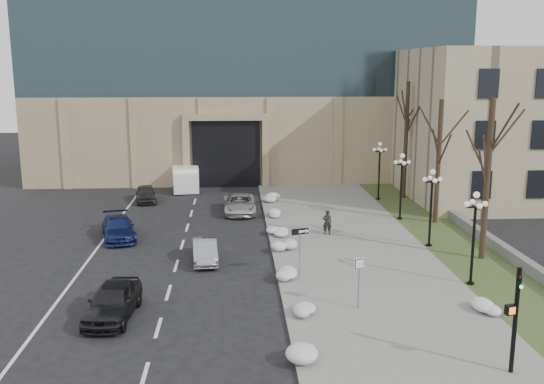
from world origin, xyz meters
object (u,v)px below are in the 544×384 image
at_px(box_truck, 186,177).
at_px(car_a, 113,301).
at_px(lamppost_b, 431,197).
at_px(one_way_sign, 303,237).
at_px(lamppost_d, 379,163).
at_px(car_d, 240,204).
at_px(pedestrian, 327,222).
at_px(keep_sign, 359,272).
at_px(lamppost_c, 402,178).
at_px(car_e, 146,194).
at_px(car_b, 205,251).
at_px(car_c, 118,228).
at_px(traffic_signal, 514,323).
at_px(lamppost_a, 474,226).

bearing_deg(box_truck, car_a, -97.31).
bearing_deg(lamppost_b, one_way_sign, -150.20).
height_order(car_a, one_way_sign, one_way_sign).
bearing_deg(lamppost_d, car_d, -162.46).
bearing_deg(pedestrian, keep_sign, 90.05).
distance_m(lamppost_b, lamppost_c, 6.50).
bearing_deg(lamppost_c, car_d, 165.27).
bearing_deg(car_e, car_b, -81.32).
relative_size(car_c, traffic_signal, 1.19).
distance_m(car_c, lamppost_c, 19.35).
distance_m(car_e, one_way_sign, 21.31).
bearing_deg(keep_sign, pedestrian, 69.96).
bearing_deg(lamppost_b, car_c, 170.66).
bearing_deg(lamppost_b, traffic_signal, -97.46).
height_order(car_e, lamppost_d, lamppost_d).
relative_size(pedestrian, lamppost_a, 0.34).
distance_m(traffic_signal, lamppost_b, 15.40).
distance_m(box_truck, keep_sign, 30.00).
xyz_separation_m(one_way_sign, traffic_signal, (6.14, -10.57, -0.16)).
height_order(car_e, lamppost_c, lamppost_c).
height_order(lamppost_b, lamppost_c, same).
xyz_separation_m(car_a, lamppost_a, (16.85, 2.81, 2.31)).
height_order(box_truck, one_way_sign, one_way_sign).
relative_size(car_d, lamppost_c, 1.03).
distance_m(car_a, car_b, 8.25).
bearing_deg(car_a, traffic_signal, -17.13).
bearing_deg(car_c, one_way_sign, -50.48).
height_order(car_a, box_truck, box_truck).
height_order(pedestrian, keep_sign, keep_sign).
relative_size(box_truck, traffic_signal, 1.64).
distance_m(car_d, lamppost_d, 12.02).
distance_m(traffic_signal, lamppost_a, 9.02).
xyz_separation_m(keep_sign, lamppost_d, (6.16, 22.21, 1.28)).
bearing_deg(keep_sign, car_d, 87.18).
distance_m(pedestrian, box_truck, 19.27).
height_order(car_c, lamppost_b, lamppost_b).
bearing_deg(car_b, pedestrian, 26.84).
relative_size(box_truck, lamppost_a, 1.37).
bearing_deg(car_e, car_d, -40.64).
bearing_deg(car_e, car_a, -95.88).
bearing_deg(lamppost_b, box_truck, 129.79).
relative_size(car_c, lamppost_d, 0.99).
bearing_deg(car_a, car_d, 77.92).
xyz_separation_m(car_d, box_truck, (-4.71, 9.69, 0.29)).
bearing_deg(lamppost_a, car_e, 132.64).
xyz_separation_m(car_a, car_d, (5.62, 18.77, -0.08)).
height_order(lamppost_c, lamppost_d, same).
distance_m(car_c, box_truck, 16.30).
relative_size(pedestrian, lamppost_c, 0.34).
relative_size(keep_sign, lamppost_d, 0.51).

